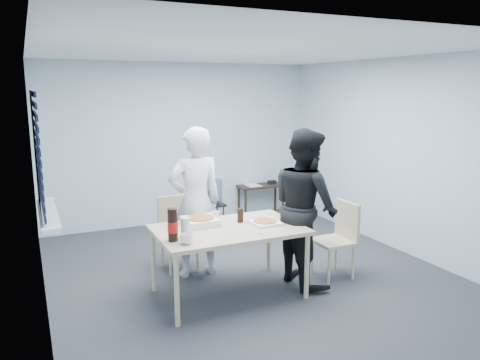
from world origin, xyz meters
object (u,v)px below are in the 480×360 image
person_white (195,202)px  stool (213,210)px  backpack (213,192)px  soda_bottle (173,225)px  chair_far (177,227)px  side_table (261,189)px  person_black (305,207)px  mug_b (215,215)px  dining_table (229,233)px  mug_a (186,239)px  chair_right (339,234)px

person_white → stool: person_white is taller
backpack → soda_bottle: 2.67m
chair_far → side_table: (2.06, 1.74, -0.06)m
person_white → person_black: bearing=146.2°
backpack → stool: bearing=100.0°
mug_b → soda_bottle: size_ratio=0.31×
dining_table → mug_b: 0.37m
chair_far → stool: chair_far is taller
backpack → mug_a: mug_a is taller
chair_far → person_black: person_black is taller
mug_b → chair_far: bearing=110.8°
stool → backpack: backpack is taller
person_black → mug_b: 1.01m
stool → soda_bottle: 2.72m
person_white → mug_a: person_white is taller
chair_right → mug_a: size_ratio=7.24×
dining_table → chair_far: size_ratio=1.73×
mug_b → soda_bottle: 0.84m
dining_table → backpack: size_ratio=4.14×
chair_far → mug_b: 0.76m
stool → backpack: bearing=-90.0°
chair_right → mug_b: size_ratio=8.90×
stool → soda_bottle: bearing=-119.6°
side_table → backpack: backpack is taller
person_black → chair_far: bearing=48.7°
dining_table → mug_a: (-0.56, -0.30, 0.11)m
chair_right → mug_a: 1.99m
mug_b → soda_bottle: soda_bottle is taller
dining_table → backpack: 2.24m
stool → mug_b: (-0.67, -1.79, 0.44)m
dining_table → chair_far: (-0.26, 1.01, -0.18)m
mug_a → stool: bearing=63.5°
person_black → stool: (-0.26, 2.18, -0.53)m
mug_a → mug_b: mug_a is taller
person_black → side_table: (0.88, 2.77, -0.43)m
dining_table → chair_far: 1.06m
chair_right → person_black: (-0.47, 0.03, 0.37)m
dining_table → mug_b: bearing=91.2°
chair_far → person_white: person_white is taller
side_table → backpack: 1.31m
dining_table → person_black: bearing=-1.6°
stool → mug_a: bearing=-116.5°
stool → dining_table: bearing=-107.1°
mug_b → side_table: bearing=52.9°
backpack → mug_a: size_ratio=3.02×
person_black → backpack: (-0.26, 2.16, -0.24)m
chair_far → stool: bearing=51.1°
side_table → mug_a: bearing=-127.8°
chair_right → side_table: chair_right is taller
backpack → soda_bottle: soda_bottle is taller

